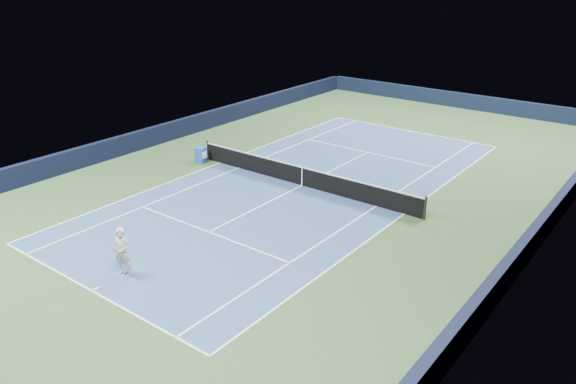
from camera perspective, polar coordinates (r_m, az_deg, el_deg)
The scene contains 19 objects.
ground at distance 27.36m, azimuth 1.43°, elevation 0.67°, with size 40.00×40.00×0.00m, color #2D4F2B.
wall_far at distance 44.13m, azimuth 16.96°, elevation 8.92°, with size 22.00×0.35×1.10m, color #101932.
wall_right at distance 23.08m, azimuth 23.79°, elevation -4.18°, with size 0.35×40.00×1.10m, color black.
wall_left at distance 34.31m, azimuth -13.41°, elevation 5.58°, with size 0.35×40.00×1.10m, color black.
court_surface at distance 27.36m, azimuth 1.43°, elevation 0.67°, with size 10.97×23.77×0.01m, color #2D4C7F.
baseline_far at distance 37.14m, azimuth 12.35°, elevation 6.08°, with size 10.97×0.08×0.00m, color white.
baseline_near at distance 20.00m, azimuth -19.33°, elevation -9.44°, with size 10.97×0.08×0.00m, color white.
sideline_doubles_right at distance 24.80m, azimuth 11.74°, elevation -2.18°, with size 0.08×23.77×0.00m, color white.
sideline_doubles_left at distance 30.69m, azimuth -6.89°, elevation 2.99°, with size 0.08×23.77×0.00m, color white.
sideline_singles_right at distance 25.35m, azimuth 8.97°, elevation -1.42°, with size 0.08×23.77×0.00m, color white.
sideline_singles_left at distance 29.79m, azimuth -4.99°, elevation 2.46°, with size 0.08×23.77×0.00m, color white.
service_line_far at distance 32.45m, azimuth 8.11°, elevation 4.01°, with size 8.23×0.08×0.00m, color white.
service_line_near at distance 22.93m, azimuth -8.05°, elevation -4.04°, with size 8.23×0.08×0.00m, color white.
center_service_line at distance 27.36m, azimuth 1.43°, elevation 0.68°, with size 0.08×12.80×0.00m, color white.
center_mark_far at distance 37.01m, azimuth 12.25°, elevation 6.03°, with size 0.08×0.30×0.00m, color white.
center_mark_near at distance 20.07m, azimuth -18.98°, elevation -9.28°, with size 0.08×0.30×0.00m, color white.
tennis_net at distance 27.18m, azimuth 1.44°, elevation 1.66°, with size 12.90×0.10×1.07m.
sponsor_cube at distance 30.81m, azimuth -8.85°, elevation 3.75°, with size 0.58×0.51×0.82m.
tennis_player at distance 20.19m, azimuth -16.47°, elevation -5.86°, with size 0.86×1.35×1.80m.
Camera 1 is at (14.88, -20.60, 10.15)m, focal length 35.00 mm.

